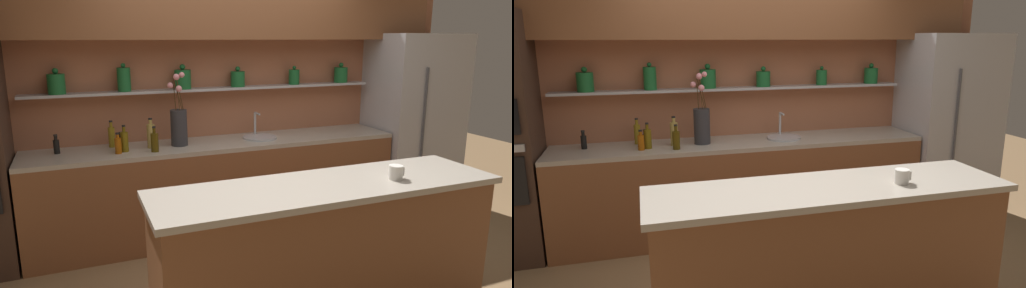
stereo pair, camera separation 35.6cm
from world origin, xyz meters
The scene contains 14 objects.
back_wall_unit centered at (0.00, 1.53, 1.55)m, with size 5.20×0.44×2.60m.
back_counter_unit centered at (-0.14, 1.24, 0.46)m, with size 3.56×0.62×0.92m.
island_counter centered at (0.00, -0.54, 0.51)m, with size 2.24×0.61×1.02m.
refrigerator centered at (2.13, 1.20, 0.97)m, with size 0.94×0.73×1.94m.
flower_vase centered at (-0.54, 1.24, 1.12)m, with size 0.17×0.18×0.68m.
sink_fixture centered at (0.27, 1.25, 0.94)m, with size 0.34×0.34×0.25m.
bottle_oil_0 centered at (-0.79, 1.08, 1.01)m, with size 0.07×0.07×0.23m.
bottle_oil_1 centered at (-1.13, 1.40, 1.02)m, with size 0.06×0.06×0.25m.
bottle_sauce_2 centered at (-1.10, 1.13, 1.00)m, with size 0.06×0.06×0.18m.
bottle_spirit_3 centered at (-0.80, 1.24, 1.03)m, with size 0.07×0.07×0.28m.
bottle_sauce_4 centered at (-1.59, 1.33, 0.99)m, with size 0.05×0.05×0.17m.
bottle_oil_5 centered at (-1.04, 1.18, 1.01)m, with size 0.07×0.07×0.24m.
bottle_sauce_6 centered at (-1.06, 1.26, 0.99)m, with size 0.05×0.05×0.16m.
coffee_mug centered at (0.44, -0.62, 1.07)m, with size 0.11×0.09×0.09m.
Camera 2 is at (-1.08, -2.98, 1.90)m, focal length 32.00 mm.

